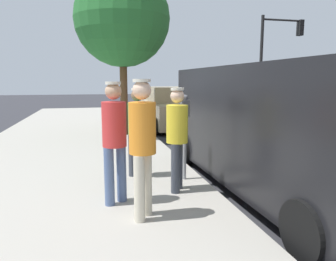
{
  "coord_description": "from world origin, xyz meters",
  "views": [
    {
      "loc": [
        2.92,
        5.23,
        1.91
      ],
      "look_at": [
        1.65,
        -0.07,
        1.05
      ],
      "focal_mm": 33.85,
      "sensor_mm": 36.0,
      "label": 1
    }
  ],
  "objects_px": {
    "pedestrian_in_yellow": "(177,133)",
    "pedestrian_in_orange": "(142,140)",
    "parked_sedan_behind": "(170,109)",
    "pedestrian_in_red": "(114,135)",
    "parked_van": "(278,125)",
    "parking_meter_near": "(185,123)",
    "street_tree": "(122,19)",
    "traffic_light_corner": "(276,49)",
    "pedestrian_in_green": "(137,127)"
  },
  "relations": [
    {
      "from": "pedestrian_in_red",
      "to": "pedestrian_in_green",
      "type": "xyz_separation_m",
      "value": [
        -0.5,
        -1.21,
        -0.08
      ]
    },
    {
      "from": "pedestrian_in_green",
      "to": "pedestrian_in_orange",
      "type": "distance_m",
      "value": 1.82
    },
    {
      "from": "parking_meter_near",
      "to": "pedestrian_in_yellow",
      "type": "xyz_separation_m",
      "value": [
        0.28,
        0.55,
        -0.09
      ]
    },
    {
      "from": "pedestrian_in_red",
      "to": "parked_van",
      "type": "relative_size",
      "value": 0.33
    },
    {
      "from": "parked_sedan_behind",
      "to": "street_tree",
      "type": "distance_m",
      "value": 4.27
    },
    {
      "from": "parked_van",
      "to": "traffic_light_corner",
      "type": "distance_m",
      "value": 12.5
    },
    {
      "from": "parking_meter_near",
      "to": "pedestrian_in_green",
      "type": "relative_size",
      "value": 0.93
    },
    {
      "from": "parked_sedan_behind",
      "to": "traffic_light_corner",
      "type": "relative_size",
      "value": 0.85
    },
    {
      "from": "pedestrian_in_orange",
      "to": "traffic_light_corner",
      "type": "xyz_separation_m",
      "value": [
        -8.87,
        -11.39,
        2.34
      ]
    },
    {
      "from": "pedestrian_in_red",
      "to": "parked_sedan_behind",
      "type": "bearing_deg",
      "value": -109.14
    },
    {
      "from": "pedestrian_in_red",
      "to": "pedestrian_in_yellow",
      "type": "xyz_separation_m",
      "value": [
        -1.0,
        -0.3,
        -0.06
      ]
    },
    {
      "from": "pedestrian_in_yellow",
      "to": "pedestrian_in_orange",
      "type": "height_order",
      "value": "pedestrian_in_orange"
    },
    {
      "from": "pedestrian_in_green",
      "to": "pedestrian_in_orange",
      "type": "xyz_separation_m",
      "value": [
        0.19,
        1.81,
        0.1
      ]
    },
    {
      "from": "pedestrian_in_green",
      "to": "parking_meter_near",
      "type": "bearing_deg",
      "value": 155.09
    },
    {
      "from": "pedestrian_in_red",
      "to": "pedestrian_in_orange",
      "type": "xyz_separation_m",
      "value": [
        -0.31,
        0.59,
        0.02
      ]
    },
    {
      "from": "parking_meter_near",
      "to": "pedestrian_in_yellow",
      "type": "distance_m",
      "value": 0.62
    },
    {
      "from": "pedestrian_in_yellow",
      "to": "parked_van",
      "type": "height_order",
      "value": "parked_van"
    },
    {
      "from": "pedestrian_in_yellow",
      "to": "parked_sedan_behind",
      "type": "bearing_deg",
      "value": -103.07
    },
    {
      "from": "parked_sedan_behind",
      "to": "traffic_light_corner",
      "type": "height_order",
      "value": "traffic_light_corner"
    },
    {
      "from": "pedestrian_in_green",
      "to": "parked_sedan_behind",
      "type": "xyz_separation_m",
      "value": [
        -2.3,
        -6.85,
        -0.33
      ]
    },
    {
      "from": "pedestrian_in_orange",
      "to": "parked_sedan_behind",
      "type": "height_order",
      "value": "pedestrian_in_orange"
    },
    {
      "from": "traffic_light_corner",
      "to": "street_tree",
      "type": "height_order",
      "value": "street_tree"
    },
    {
      "from": "pedestrian_in_orange",
      "to": "street_tree",
      "type": "bearing_deg",
      "value": -93.62
    },
    {
      "from": "pedestrian_in_yellow",
      "to": "parked_van",
      "type": "xyz_separation_m",
      "value": [
        -1.78,
        -0.02,
        0.06
      ]
    },
    {
      "from": "pedestrian_in_green",
      "to": "pedestrian_in_red",
      "type": "bearing_deg",
      "value": 67.75
    },
    {
      "from": "pedestrian_in_orange",
      "to": "street_tree",
      "type": "height_order",
      "value": "street_tree"
    },
    {
      "from": "traffic_light_corner",
      "to": "street_tree",
      "type": "distance_m",
      "value": 9.76
    },
    {
      "from": "traffic_light_corner",
      "to": "street_tree",
      "type": "bearing_deg",
      "value": 29.98
    },
    {
      "from": "pedestrian_in_yellow",
      "to": "traffic_light_corner",
      "type": "bearing_deg",
      "value": -127.92
    },
    {
      "from": "pedestrian_in_red",
      "to": "parking_meter_near",
      "type": "bearing_deg",
      "value": -146.47
    },
    {
      "from": "pedestrian_in_yellow",
      "to": "pedestrian_in_orange",
      "type": "bearing_deg",
      "value": 52.38
    },
    {
      "from": "pedestrian_in_yellow",
      "to": "pedestrian_in_green",
      "type": "height_order",
      "value": "pedestrian_in_yellow"
    },
    {
      "from": "traffic_light_corner",
      "to": "pedestrian_in_orange",
      "type": "bearing_deg",
      "value": 52.1
    },
    {
      "from": "pedestrian_in_orange",
      "to": "street_tree",
      "type": "xyz_separation_m",
      "value": [
        -0.41,
        -6.51,
        2.63
      ]
    },
    {
      "from": "pedestrian_in_green",
      "to": "street_tree",
      "type": "relative_size",
      "value": 0.32
    },
    {
      "from": "pedestrian_in_green",
      "to": "street_tree",
      "type": "bearing_deg",
      "value": -92.71
    },
    {
      "from": "pedestrian_in_red",
      "to": "parked_van",
      "type": "bearing_deg",
      "value": -173.49
    },
    {
      "from": "pedestrian_in_red",
      "to": "pedestrian_in_green",
      "type": "height_order",
      "value": "pedestrian_in_red"
    },
    {
      "from": "pedestrian_in_red",
      "to": "street_tree",
      "type": "bearing_deg",
      "value": -96.93
    },
    {
      "from": "parking_meter_near",
      "to": "pedestrian_in_green",
      "type": "height_order",
      "value": "pedestrian_in_green"
    },
    {
      "from": "parking_meter_near",
      "to": "street_tree",
      "type": "height_order",
      "value": "street_tree"
    },
    {
      "from": "street_tree",
      "to": "pedestrian_in_red",
      "type": "bearing_deg",
      "value": 83.07
    },
    {
      "from": "parked_van",
      "to": "parking_meter_near",
      "type": "bearing_deg",
      "value": -19.49
    },
    {
      "from": "parking_meter_near",
      "to": "pedestrian_in_green",
      "type": "xyz_separation_m",
      "value": [
        0.78,
        -0.36,
        -0.1
      ]
    },
    {
      "from": "pedestrian_in_yellow",
      "to": "street_tree",
      "type": "distance_m",
      "value": 6.24
    },
    {
      "from": "parking_meter_near",
      "to": "traffic_light_corner",
      "type": "relative_size",
      "value": 0.29
    },
    {
      "from": "parking_meter_near",
      "to": "parked_van",
      "type": "height_order",
      "value": "parked_van"
    },
    {
      "from": "pedestrian_in_yellow",
      "to": "parked_sedan_behind",
      "type": "height_order",
      "value": "pedestrian_in_yellow"
    },
    {
      "from": "parked_sedan_behind",
      "to": "pedestrian_in_yellow",
      "type": "bearing_deg",
      "value": 76.93
    },
    {
      "from": "parking_meter_near",
      "to": "pedestrian_in_yellow",
      "type": "relative_size",
      "value": 0.92
    }
  ]
}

